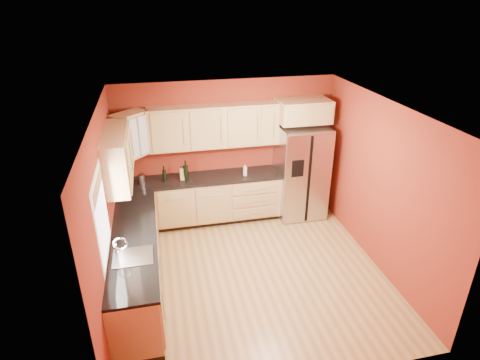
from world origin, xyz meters
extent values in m
plane|color=olive|center=(0.00, 0.00, 0.00)|extent=(4.00, 4.00, 0.00)
plane|color=white|center=(0.00, 0.00, 2.60)|extent=(4.00, 4.00, 0.00)
cube|color=maroon|center=(0.00, 2.00, 1.30)|extent=(4.00, 0.04, 2.60)
cube|color=maroon|center=(0.00, -2.00, 1.30)|extent=(4.00, 0.04, 2.60)
cube|color=maroon|center=(-2.00, 0.00, 1.30)|extent=(0.04, 4.00, 2.60)
cube|color=maroon|center=(2.00, 0.00, 1.30)|extent=(0.04, 4.00, 2.60)
cube|color=tan|center=(-0.55, 1.70, 0.44)|extent=(2.90, 0.60, 0.88)
cube|color=tan|center=(-1.70, 0.00, 0.44)|extent=(0.60, 2.80, 0.88)
cube|color=black|center=(-0.55, 1.69, 0.90)|extent=(2.90, 0.62, 0.04)
cube|color=black|center=(-1.69, 0.00, 0.90)|extent=(0.62, 2.80, 0.04)
cube|color=tan|center=(-0.25, 1.83, 1.83)|extent=(2.30, 0.33, 0.75)
cube|color=tan|center=(-1.83, 0.72, 1.83)|extent=(0.33, 1.35, 0.75)
cube|color=tan|center=(-1.67, 1.67, 1.83)|extent=(0.67, 0.67, 0.75)
cube|color=tan|center=(1.35, 1.70, 2.05)|extent=(0.92, 0.60, 0.40)
cube|color=#A9A9AE|center=(1.35, 1.62, 0.89)|extent=(0.90, 0.75, 1.78)
cube|color=white|center=(-1.98, -0.50, 1.55)|extent=(0.03, 0.90, 1.00)
cylinder|color=#A9A9AE|center=(-1.58, 1.65, 1.01)|extent=(0.13, 0.13, 0.19)
cylinder|color=#A9A9AE|center=(-1.85, 1.62, 1.03)|extent=(0.13, 0.13, 0.21)
cube|color=#AB8053|center=(-0.86, 1.69, 1.03)|extent=(0.12, 0.11, 0.22)
cylinder|color=silver|center=(0.27, 1.62, 1.02)|extent=(0.09, 0.09, 0.21)
camera|label=1|loc=(-1.26, -4.88, 3.99)|focal=30.00mm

